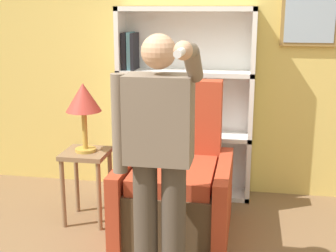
{
  "coord_description": "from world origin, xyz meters",
  "views": [
    {
      "loc": [
        0.67,
        -2.23,
        1.71
      ],
      "look_at": [
        0.14,
        0.72,
        0.94
      ],
      "focal_mm": 50.0,
      "sensor_mm": 36.0,
      "label": 1
    }
  ],
  "objects_px": {
    "bookcase": "(175,107)",
    "person_standing": "(159,150)",
    "armchair": "(176,186)",
    "table_lamp": "(83,100)",
    "side_table": "(86,167)"
  },
  "relations": [
    {
      "from": "bookcase",
      "to": "person_standing",
      "type": "height_order",
      "value": "bookcase"
    },
    {
      "from": "armchair",
      "to": "person_standing",
      "type": "height_order",
      "value": "person_standing"
    },
    {
      "from": "armchair",
      "to": "table_lamp",
      "type": "relative_size",
      "value": 2.09
    },
    {
      "from": "bookcase",
      "to": "table_lamp",
      "type": "distance_m",
      "value": 0.96
    },
    {
      "from": "person_standing",
      "to": "side_table",
      "type": "distance_m",
      "value": 1.17
    },
    {
      "from": "side_table",
      "to": "armchair",
      "type": "bearing_deg",
      "value": -1.11
    },
    {
      "from": "person_standing",
      "to": "table_lamp",
      "type": "relative_size",
      "value": 2.86
    },
    {
      "from": "table_lamp",
      "to": "side_table",
      "type": "bearing_deg",
      "value": -33.69
    },
    {
      "from": "person_standing",
      "to": "table_lamp",
      "type": "xyz_separation_m",
      "value": [
        -0.75,
        0.79,
        0.12
      ]
    },
    {
      "from": "bookcase",
      "to": "person_standing",
      "type": "relative_size",
      "value": 1.09
    },
    {
      "from": "person_standing",
      "to": "side_table",
      "type": "xyz_separation_m",
      "value": [
        -0.75,
        0.79,
        -0.43
      ]
    },
    {
      "from": "bookcase",
      "to": "side_table",
      "type": "height_order",
      "value": "bookcase"
    },
    {
      "from": "table_lamp",
      "to": "person_standing",
      "type": "bearing_deg",
      "value": -46.5
    },
    {
      "from": "person_standing",
      "to": "table_lamp",
      "type": "bearing_deg",
      "value": 133.5
    },
    {
      "from": "bookcase",
      "to": "table_lamp",
      "type": "bearing_deg",
      "value": -129.51
    }
  ]
}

